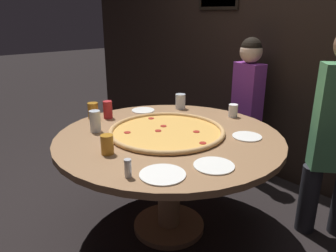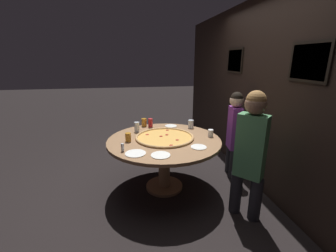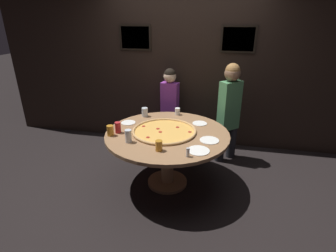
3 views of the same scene
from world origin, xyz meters
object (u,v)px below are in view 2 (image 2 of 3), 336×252
at_px(giant_pizza, 165,137).
at_px(drink_cup_near_right, 191,124).
at_px(drink_cup_by_shaker, 144,122).
at_px(drink_cup_beside_pizza, 137,127).
at_px(dining_table, 164,148).
at_px(drink_cup_far_right, 150,123).
at_px(white_plate_left_side, 161,155).
at_px(drink_cup_front_edge, 128,137).
at_px(white_plate_right_side, 171,126).
at_px(diner_side_right, 234,130).
at_px(white_plate_near_front, 135,153).
at_px(condiment_shaker, 123,147).
at_px(drink_cup_near_left, 211,133).
at_px(white_plate_far_back, 199,147).
at_px(diner_side_left, 251,149).

relative_size(giant_pizza, drink_cup_near_right, 6.32).
xyz_separation_m(drink_cup_near_right, drink_cup_by_shaker, (-0.22, -0.71, 0.00)).
bearing_deg(drink_cup_beside_pizza, dining_table, 42.56).
xyz_separation_m(drink_cup_far_right, white_plate_left_side, (1.11, 0.00, -0.06)).
relative_size(drink_cup_front_edge, white_plate_right_side, 0.61).
bearing_deg(diner_side_right, white_plate_near_front, 122.09).
xyz_separation_m(white_plate_left_side, condiment_shaker, (-0.19, -0.42, 0.05)).
bearing_deg(white_plate_near_front, dining_table, 136.71).
height_order(drink_cup_by_shaker, white_plate_near_front, drink_cup_by_shaker).
bearing_deg(white_plate_near_front, drink_cup_near_left, 111.36).
xyz_separation_m(drink_cup_near_left, drink_cup_near_right, (-0.45, -0.16, 0.01)).
distance_m(drink_cup_beside_pizza, white_plate_right_side, 0.59).
xyz_separation_m(white_plate_far_back, diner_side_left, (0.38, 0.46, 0.09)).
bearing_deg(condiment_shaker, drink_cup_by_shaker, 161.72).
xyz_separation_m(drink_cup_far_right, diner_side_right, (0.40, 1.23, -0.06)).
bearing_deg(white_plate_right_side, drink_cup_front_edge, -49.12).
bearing_deg(white_plate_near_front, drink_cup_front_edge, -169.41).
distance_m(white_plate_right_side, white_plate_near_front, 1.17).
bearing_deg(white_plate_far_back, white_plate_near_front, -85.58).
height_order(drink_cup_front_edge, drink_cup_beside_pizza, drink_cup_beside_pizza).
bearing_deg(drink_cup_far_right, white_plate_left_side, 0.09).
distance_m(white_plate_near_front, diner_side_right, 1.62).
distance_m(drink_cup_far_right, white_plate_near_front, 1.05).
relative_size(white_plate_far_back, condiment_shaker, 2.00).
height_order(drink_cup_front_edge, drink_cup_far_right, drink_cup_far_right).
height_order(drink_cup_near_right, diner_side_right, diner_side_right).
relative_size(drink_cup_near_right, drink_cup_by_shaker, 0.99).
relative_size(drink_cup_front_edge, diner_side_right, 0.09).
relative_size(drink_cup_by_shaker, white_plate_near_front, 0.53).
bearing_deg(dining_table, white_plate_far_back, 45.54).
relative_size(white_plate_far_back, white_plate_near_front, 0.81).
height_order(dining_table, white_plate_far_back, white_plate_far_back).
relative_size(drink_cup_front_edge, white_plate_left_side, 0.52).
bearing_deg(diner_side_left, drink_cup_near_left, -27.63).
xyz_separation_m(giant_pizza, drink_cup_beside_pizza, (-0.34, -0.36, 0.06)).
bearing_deg(white_plate_right_side, diner_side_right, 66.70).
bearing_deg(white_plate_left_side, drink_cup_front_edge, -145.42).
distance_m(drink_cup_front_edge, white_plate_left_side, 0.62).
bearing_deg(white_plate_right_side, drink_cup_far_right, -92.17).
bearing_deg(drink_cup_near_left, white_plate_right_side, -142.80).
bearing_deg(white_plate_far_back, drink_cup_near_left, 141.42).
relative_size(drink_cup_near_left, white_plate_left_side, 0.46).
bearing_deg(drink_cup_near_right, dining_table, -48.71).
relative_size(giant_pizza, drink_cup_front_edge, 6.87).
bearing_deg(dining_table, drink_cup_front_edge, -88.90).
distance_m(drink_cup_by_shaker, white_plate_near_front, 1.09).
height_order(giant_pizza, white_plate_right_side, giant_pizza).
bearing_deg(drink_cup_beside_pizza, white_plate_near_front, -3.76).
bearing_deg(dining_table, drink_cup_far_right, -168.07).
xyz_separation_m(white_plate_right_side, white_plate_left_side, (1.10, -0.33, 0.00)).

